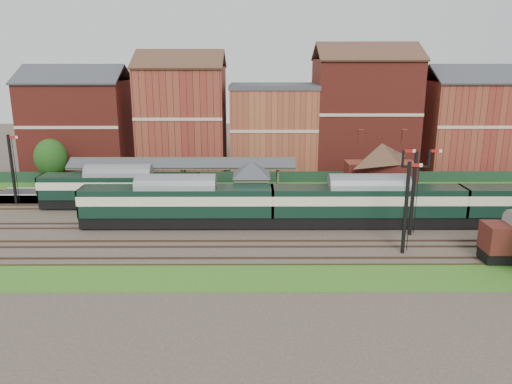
{
  "coord_description": "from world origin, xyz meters",
  "views": [
    {
      "loc": [
        -2.76,
        -46.96,
        16.23
      ],
      "look_at": [
        -2.55,
        2.0,
        3.0
      ],
      "focal_mm": 35.0,
      "sensor_mm": 36.0,
      "label": 1
    }
  ],
  "objects_px": {
    "signal_box": "(252,187)",
    "dmu_train": "(367,202)",
    "semaphore_bracket": "(414,187)",
    "platform_railcar": "(120,187)"
  },
  "relations": [
    {
      "from": "dmu_train",
      "to": "platform_railcar",
      "type": "bearing_deg",
      "value": 165.97
    },
    {
      "from": "dmu_train",
      "to": "semaphore_bracket",
      "type": "bearing_deg",
      "value": -34.51
    },
    {
      "from": "semaphore_bracket",
      "to": "platform_railcar",
      "type": "bearing_deg",
      "value": 163.11
    },
    {
      "from": "signal_box",
      "to": "semaphore_bracket",
      "type": "distance_m",
      "value": 16.16
    },
    {
      "from": "semaphore_bracket",
      "to": "platform_railcar",
      "type": "distance_m",
      "value": 31.06
    },
    {
      "from": "dmu_train",
      "to": "platform_railcar",
      "type": "relative_size",
      "value": 3.22
    },
    {
      "from": "platform_railcar",
      "to": "dmu_train",
      "type": "bearing_deg",
      "value": -14.03
    },
    {
      "from": "dmu_train",
      "to": "platform_railcar",
      "type": "xyz_separation_m",
      "value": [
        -26.01,
        6.5,
        -0.17
      ]
    },
    {
      "from": "signal_box",
      "to": "dmu_train",
      "type": "xyz_separation_m",
      "value": [
        11.4,
        -3.25,
        -0.67
      ]
    },
    {
      "from": "signal_box",
      "to": "dmu_train",
      "type": "distance_m",
      "value": 11.88
    }
  ]
}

